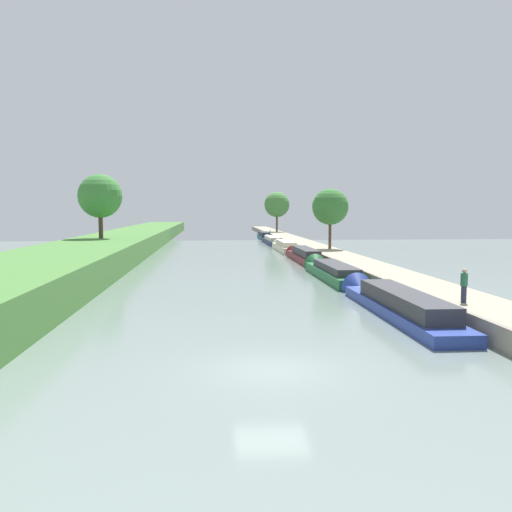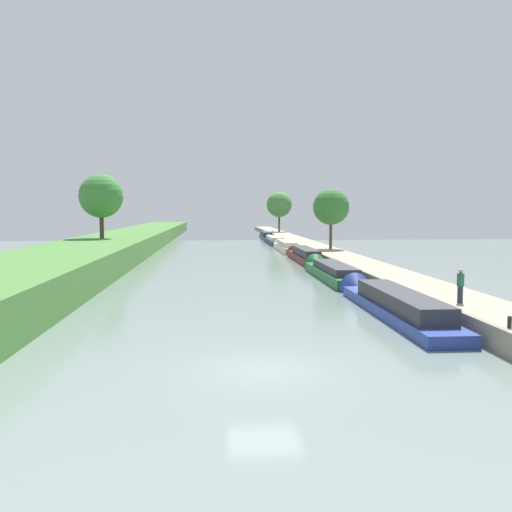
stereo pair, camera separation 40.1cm
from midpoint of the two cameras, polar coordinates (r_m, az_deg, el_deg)
ground_plane at (r=19.08m, az=1.01°, el=-11.72°), size 160.00×160.00×0.00m
narrowboat_blue at (r=29.98m, az=13.69°, el=-4.71°), size 2.13×15.30×2.09m
narrowboat_green at (r=44.43m, az=7.51°, el=-1.57°), size 2.16×14.16×2.05m
narrowboat_maroon at (r=58.47m, az=4.74°, el=0.05°), size 1.84×14.38×1.98m
narrowboat_cream at (r=72.91m, az=2.77°, el=0.99°), size 1.89×13.69×1.91m
narrowboat_navy at (r=89.21m, az=1.47°, el=1.63°), size 1.93×15.24×1.83m
narrowboat_teal at (r=103.54m, az=0.70°, el=2.09°), size 1.88×10.52×1.93m
tree_rightbank_midnear at (r=63.96m, az=7.51°, el=5.05°), size 4.15×4.15×6.90m
tree_rightbank_midfar at (r=113.30m, az=2.08°, el=5.34°), size 5.17×5.17×8.15m
tree_leftbank_downstream at (r=64.47m, az=-16.00°, el=5.97°), size 4.90×4.90×7.20m
person_walking at (r=28.31m, az=20.34°, el=-2.82°), size 0.34×0.34×1.66m
mooring_bollard_far at (r=108.18m, az=1.35°, el=2.54°), size 0.16×0.16×0.45m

